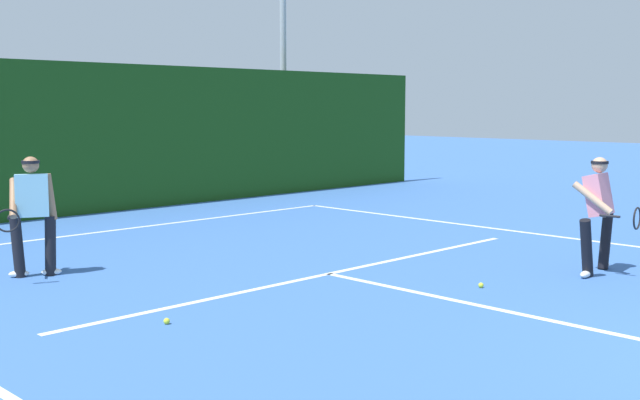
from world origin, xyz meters
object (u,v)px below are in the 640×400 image
(player_near, at_px, (598,210))
(light_pole, at_px, (283,42))
(tennis_ball, at_px, (481,285))
(player_far, at_px, (32,211))
(tennis_ball_extra, at_px, (167,321))

(player_near, distance_m, light_pole, 13.28)
(light_pole, bearing_deg, tennis_ball, -121.53)
(player_near, distance_m, tennis_ball, 2.10)
(player_far, xyz_separation_m, tennis_ball_extra, (-0.07, -3.18, -0.84))
(player_near, distance_m, tennis_ball_extra, 5.92)
(tennis_ball, bearing_deg, player_far, 128.66)
(player_far, bearing_deg, tennis_ball, 154.88)
(player_far, height_order, tennis_ball, player_far)
(player_near, xyz_separation_m, tennis_ball_extra, (-5.53, 1.95, -0.82))
(player_far, relative_size, light_pole, 0.25)
(tennis_ball, distance_m, tennis_ball_extra, 3.94)
(light_pole, bearing_deg, player_near, -113.15)
(light_pole, bearing_deg, player_far, -147.44)
(tennis_ball_extra, bearing_deg, player_near, -19.44)
(tennis_ball, xyz_separation_m, tennis_ball_extra, (-3.70, 1.35, 0.00))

